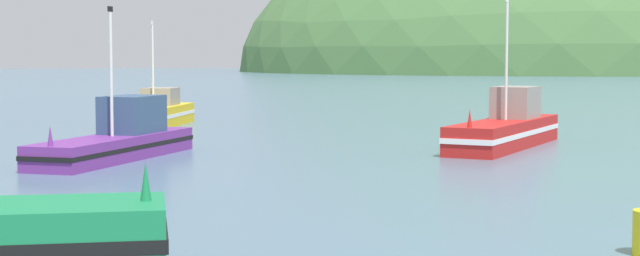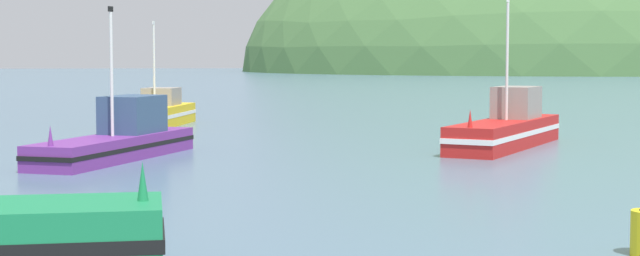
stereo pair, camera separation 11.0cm
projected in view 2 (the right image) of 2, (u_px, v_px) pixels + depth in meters
name	position (u px, v px, depth m)	size (l,w,h in m)	color
hill_mid_left	(592.00, 71.00, 254.43)	(184.71, 147.76, 89.25)	#47703D
fishing_boat_yellow	(156.00, 114.00, 53.59)	(4.53, 9.42, 5.85)	gold
fishing_boat_red	(507.00, 128.00, 41.46)	(7.68, 9.73, 6.41)	red
fishing_boat_purple	(120.00, 139.00, 36.78)	(5.89, 9.66, 5.77)	#6B2D84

